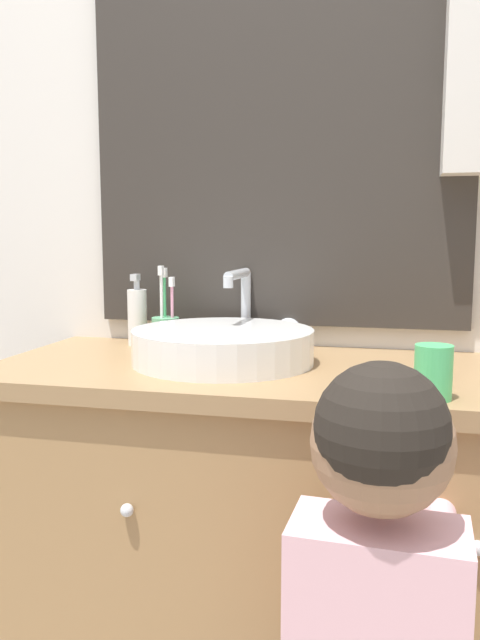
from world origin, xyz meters
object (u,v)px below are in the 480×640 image
object	(u,v)px
soap_dispenser	(137,316)
drinking_cup	(433,372)
child_figure	(378,620)
toothbrush_holder	(166,329)
sink_basin	(225,344)

from	to	relation	value
soap_dispenser	drinking_cup	xyz separation A→B (m)	(0.67, -0.37, -0.03)
child_figure	toothbrush_holder	bearing A→B (deg)	131.35
sink_basin	drinking_cup	world-z (taller)	sink_basin
toothbrush_holder	drinking_cup	bearing A→B (deg)	-30.46
toothbrush_holder	child_figure	world-z (taller)	toothbrush_holder
soap_dispenser	child_figure	world-z (taller)	soap_dispenser
toothbrush_holder	soap_dispenser	xyz separation A→B (m)	(-0.08, 0.02, 0.03)
toothbrush_holder	drinking_cup	size ratio (longest dim) A/B	2.19
toothbrush_holder	soap_dispenser	bearing A→B (deg)	163.89
soap_dispenser	drinking_cup	size ratio (longest dim) A/B	1.95
soap_dispenser	child_figure	bearing A→B (deg)	-45.57
sink_basin	drinking_cup	size ratio (longest dim) A/B	4.87
soap_dispenser	drinking_cup	bearing A→B (deg)	-28.89
toothbrush_holder	child_figure	bearing A→B (deg)	-48.65
drinking_cup	sink_basin	bearing A→B (deg)	152.28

